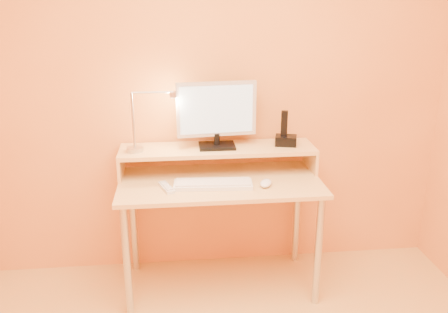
{
  "coord_description": "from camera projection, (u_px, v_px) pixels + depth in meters",
  "views": [
    {
      "loc": [
        -0.26,
        -1.44,
        1.75
      ],
      "look_at": [
        0.02,
        1.13,
        0.89
      ],
      "focal_mm": 37.98,
      "sensor_mm": 36.0,
      "label": 1
    }
  ],
  "objects": [
    {
      "name": "monitor_back",
      "position": [
        216.0,
        108.0,
        2.87
      ],
      "size": [
        0.43,
        0.05,
        0.28
      ],
      "primitive_type": "cube",
      "rotation": [
        0.0,
        0.0,
        0.1
      ],
      "color": "black",
      "rests_on": "monitor_panel"
    },
    {
      "name": "desk_shelf",
      "position": [
        218.0,
        149.0,
        2.92
      ],
      "size": [
        1.2,
        0.3,
        0.02
      ],
      "primitive_type": "cube",
      "color": "#E6AD6F",
      "rests_on": "desk_lower"
    },
    {
      "name": "desk_leg_fr",
      "position": [
        318.0,
        252.0,
        2.76
      ],
      "size": [
        0.04,
        0.04,
        0.69
      ],
      "primitive_type": "cylinder",
      "color": "#BDBDBD",
      "rests_on": "floor"
    },
    {
      "name": "shelf_riser_right",
      "position": [
        310.0,
        158.0,
        3.0
      ],
      "size": [
        0.02,
        0.3,
        0.14
      ],
      "primitive_type": "cube",
      "color": "#E6AD6F",
      "rests_on": "desk_lower"
    },
    {
      "name": "lamp_head",
      "position": [
        173.0,
        94.0,
        2.75
      ],
      "size": [
        0.04,
        0.04,
        0.03
      ],
      "primitive_type": "cylinder",
      "color": "#BDBDBD",
      "rests_on": "lamp_arm"
    },
    {
      "name": "desk_leg_fl",
      "position": [
        127.0,
        262.0,
        2.65
      ],
      "size": [
        0.04,
        0.04,
        0.69
      ],
      "primitive_type": "cylinder",
      "color": "#BDBDBD",
      "rests_on": "floor"
    },
    {
      "name": "shelf_riser_left",
      "position": [
        121.0,
        165.0,
        2.88
      ],
      "size": [
        0.02,
        0.3,
        0.14
      ],
      "primitive_type": "cube",
      "color": "#E6AD6F",
      "rests_on": "desk_lower"
    },
    {
      "name": "keyboard",
      "position": [
        213.0,
        185.0,
        2.73
      ],
      "size": [
        0.46,
        0.17,
        0.02
      ],
      "primitive_type": "cube",
      "rotation": [
        0.0,
        0.0,
        -0.06
      ],
      "color": "silver",
      "rests_on": "desk_lower"
    },
    {
      "name": "remote_control",
      "position": [
        166.0,
        187.0,
        2.69
      ],
      "size": [
        0.1,
        0.18,
        0.02
      ],
      "primitive_type": "cube",
      "rotation": [
        0.0,
        0.0,
        0.33
      ],
      "color": "silver",
      "rests_on": "desk_lower"
    },
    {
      "name": "wall_back",
      "position": [
        215.0,
        83.0,
        2.96
      ],
      "size": [
        3.0,
        0.04,
        2.5
      ],
      "primitive_type": "cube",
      "color": "#E79248",
      "rests_on": "floor"
    },
    {
      "name": "monitor_neck",
      "position": [
        217.0,
        139.0,
        2.9
      ],
      "size": [
        0.04,
        0.04,
        0.07
      ],
      "primitive_type": "cylinder",
      "color": "black",
      "rests_on": "monitor_foot"
    },
    {
      "name": "monitor_foot",
      "position": [
        217.0,
        146.0,
        2.91
      ],
      "size": [
        0.22,
        0.16,
        0.02
      ],
      "primitive_type": "cube",
      "color": "black",
      "rests_on": "desk_shelf"
    },
    {
      "name": "phone_led",
      "position": [
        295.0,
        143.0,
        2.9
      ],
      "size": [
        0.01,
        0.0,
        0.04
      ],
      "primitive_type": "cube",
      "color": "blue",
      "rests_on": "phone_dock"
    },
    {
      "name": "phone_dock",
      "position": [
        286.0,
        140.0,
        2.95
      ],
      "size": [
        0.15,
        0.13,
        0.06
      ],
      "primitive_type": "cube",
      "rotation": [
        0.0,
        0.0,
        -0.26
      ],
      "color": "black",
      "rests_on": "desk_shelf"
    },
    {
      "name": "desk_leg_bl",
      "position": [
        134.0,
        222.0,
        3.12
      ],
      "size": [
        0.04,
        0.04,
        0.69
      ],
      "primitive_type": "cylinder",
      "color": "#BDBDBD",
      "rests_on": "floor"
    },
    {
      "name": "lamp_bulb",
      "position": [
        173.0,
        97.0,
        2.76
      ],
      "size": [
        0.03,
        0.03,
        0.0
      ],
      "primitive_type": "cylinder",
      "color": "#FFEAC6",
      "rests_on": "lamp_head"
    },
    {
      "name": "lamp_arm",
      "position": [
        152.0,
        92.0,
        2.73
      ],
      "size": [
        0.24,
        0.01,
        0.01
      ],
      "primitive_type": "cylinder",
      "rotation": [
        0.0,
        1.57,
        0.0
      ],
      "color": "#BDBDBD",
      "rests_on": "lamp_post"
    },
    {
      "name": "phone_handset",
      "position": [
        284.0,
        123.0,
        2.91
      ],
      "size": [
        0.05,
        0.03,
        0.16
      ],
      "primitive_type": "cube",
      "rotation": [
        0.0,
        0.0,
        -0.26
      ],
      "color": "black",
      "rests_on": "phone_dock"
    },
    {
      "name": "desk_leg_br",
      "position": [
        297.0,
        215.0,
        3.23
      ],
      "size": [
        0.04,
        0.04,
        0.69
      ],
      "primitive_type": "cylinder",
      "color": "#BDBDBD",
      "rests_on": "floor"
    },
    {
      "name": "lamp_base",
      "position": [
        135.0,
        149.0,
        2.83
      ],
      "size": [
        0.1,
        0.1,
        0.02
      ],
      "primitive_type": "cylinder",
      "color": "#BDBDBD",
      "rests_on": "desk_shelf"
    },
    {
      "name": "lamp_post",
      "position": [
        133.0,
        121.0,
        2.77
      ],
      "size": [
        0.01,
        0.01,
        0.33
      ],
      "primitive_type": "cylinder",
      "color": "#BDBDBD",
      "rests_on": "lamp_base"
    },
    {
      "name": "desk_lower",
      "position": [
        220.0,
        182.0,
        2.83
      ],
      "size": [
        1.2,
        0.6,
        0.02
      ],
      "primitive_type": "cube",
      "color": "#E6AD6F",
      "rests_on": "floor"
    },
    {
      "name": "monitor_screen",
      "position": [
        217.0,
        110.0,
        2.83
      ],
      "size": [
        0.44,
        0.05,
        0.29
      ],
      "primitive_type": "cube",
      "rotation": [
        0.0,
        0.0,
        0.1
      ],
      "color": "#ABCEE9",
      "rests_on": "monitor_panel"
    },
    {
      "name": "mouse",
      "position": [
        266.0,
        183.0,
        2.73
      ],
      "size": [
        0.1,
        0.13,
        0.04
      ],
      "primitive_type": "ellipsoid",
      "rotation": [
        0.0,
        0.0,
        -0.42
      ],
      "color": "silver",
      "rests_on": "desk_lower"
    },
    {
      "name": "monitor_panel",
      "position": [
        217.0,
        109.0,
        2.85
      ],
      "size": [
        0.49,
        0.08,
        0.33
      ],
      "primitive_type": "cube",
      "rotation": [
        0.0,
        0.0,
        0.1
      ],
      "color": "#BCBCC0",
      "rests_on": "monitor_neck"
    }
  ]
}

